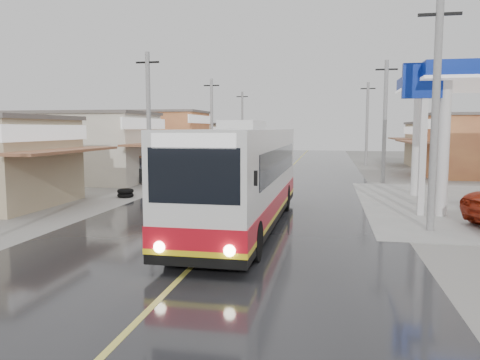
{
  "coord_description": "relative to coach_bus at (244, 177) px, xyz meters",
  "views": [
    {
      "loc": [
        3.45,
        -17.13,
        3.6
      ],
      "look_at": [
        -0.05,
        1.17,
        1.53
      ],
      "focal_mm": 35.0,
      "sensor_mm": 36.0,
      "label": 1
    }
  ],
  "objects": [
    {
      "name": "tricycle_near",
      "position": [
        -9.31,
        12.72,
        -0.81
      ],
      "size": [
        1.63,
        2.43,
        1.83
      ],
      "rotation": [
        0.0,
        0.0,
        -0.02
      ],
      "color": "#26262D",
      "rests_on": "ground"
    },
    {
      "name": "cyclist",
      "position": [
        -3.84,
        3.57,
        -1.11
      ],
      "size": [
        0.98,
        2.18,
        2.27
      ],
      "rotation": [
        0.0,
        0.0,
        0.12
      ],
      "color": "black",
      "rests_on": "ground"
    },
    {
      "name": "centre_line",
      "position": [
        -0.43,
        15.62,
        -1.83
      ],
      "size": [
        0.15,
        90.0,
        0.01
      ],
      "primitive_type": "cube",
      "color": "#D8CC4C",
      "rests_on": "road"
    },
    {
      "name": "utility_poles_right",
      "position": [
        6.57,
        15.62,
        -1.85
      ],
      "size": [
        1.6,
        36.0,
        8.0
      ],
      "primitive_type": null,
      "color": "gray",
      "rests_on": "ground"
    },
    {
      "name": "coach_bus",
      "position": [
        0.0,
        0.0,
        0.0
      ],
      "size": [
        2.91,
        12.35,
        3.85
      ],
      "rotation": [
        0.0,
        0.0,
        -0.01
      ],
      "color": "silver",
      "rests_on": "road"
    },
    {
      "name": "tyre_stack",
      "position": [
        -7.44,
        6.19,
        -1.64
      ],
      "size": [
        0.85,
        0.85,
        0.44
      ],
      "color": "black",
      "rests_on": "ground"
    },
    {
      "name": "shopfronts_left",
      "position": [
        -13.43,
        18.62,
        -1.85
      ],
      "size": [
        11.0,
        44.0,
        5.2
      ],
      "primitive_type": null,
      "color": "tan",
      "rests_on": "ground"
    },
    {
      "name": "road",
      "position": [
        -0.43,
        15.62,
        -1.84
      ],
      "size": [
        12.0,
        90.0,
        0.02
      ],
      "primitive_type": "cube",
      "color": "black",
      "rests_on": "ground"
    },
    {
      "name": "ground",
      "position": [
        -0.43,
        0.62,
        -1.85
      ],
      "size": [
        120.0,
        120.0,
        0.0
      ],
      "primitive_type": "plane",
      "color": "slate",
      "rests_on": "ground"
    },
    {
      "name": "utility_poles_left",
      "position": [
        -7.43,
        16.62,
        -1.85
      ],
      "size": [
        1.6,
        50.0,
        8.0
      ],
      "primitive_type": null,
      "color": "gray",
      "rests_on": "ground"
    },
    {
      "name": "second_bus",
      "position": [
        -4.59,
        20.81,
        -0.31
      ],
      "size": [
        2.8,
        8.77,
        2.87
      ],
      "rotation": [
        0.0,
        0.0,
        0.05
      ],
      "color": "silver",
      "rests_on": "road"
    }
  ]
}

